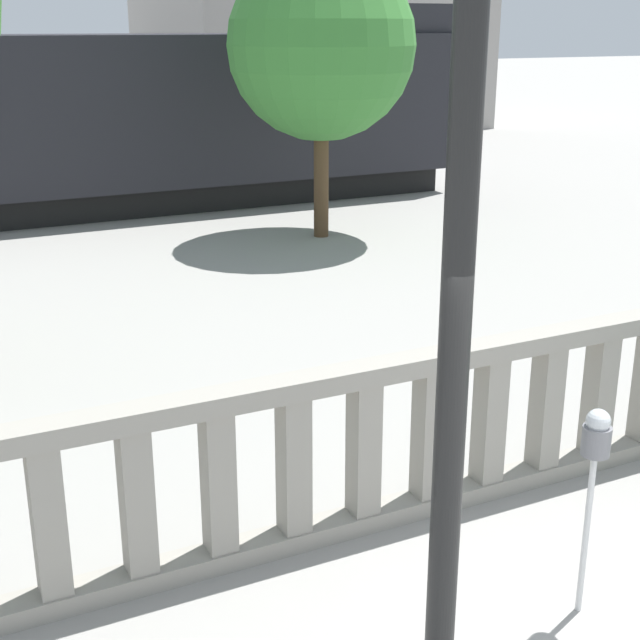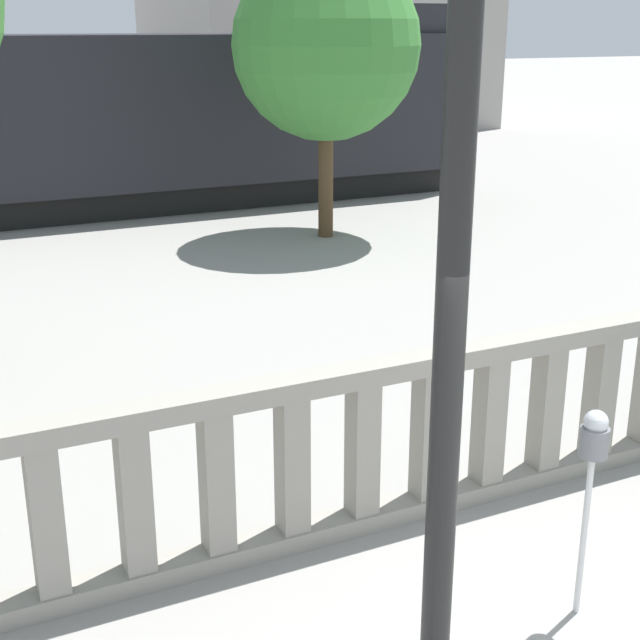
% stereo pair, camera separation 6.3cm
% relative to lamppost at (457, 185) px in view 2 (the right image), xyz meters
% --- Properties ---
extents(balustrade, '(12.44, 0.24, 1.32)m').
position_rel_lamppost_xyz_m(balustrade, '(1.07, 1.78, -2.26)').
color(balustrade, gray).
rests_on(balustrade, ground).
extents(lamppost, '(0.39, 0.39, 5.17)m').
position_rel_lamppost_xyz_m(lamppost, '(0.00, 0.00, 0.00)').
color(lamppost, black).
rests_on(lamppost, ground).
extents(parking_meter, '(0.18, 0.18, 1.42)m').
position_rel_lamppost_xyz_m(parking_meter, '(1.28, 0.27, -1.77)').
color(parking_meter, silver).
rests_on(parking_meter, ground).
extents(tree_left, '(3.20, 3.20, 4.89)m').
position_rel_lamppost_xyz_m(tree_left, '(4.55, 10.65, 0.36)').
color(tree_left, '#4C3823').
rests_on(tree_left, ground).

